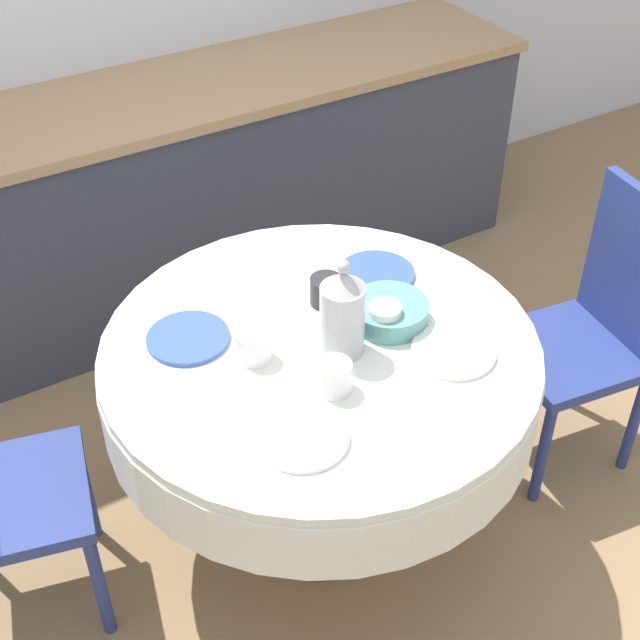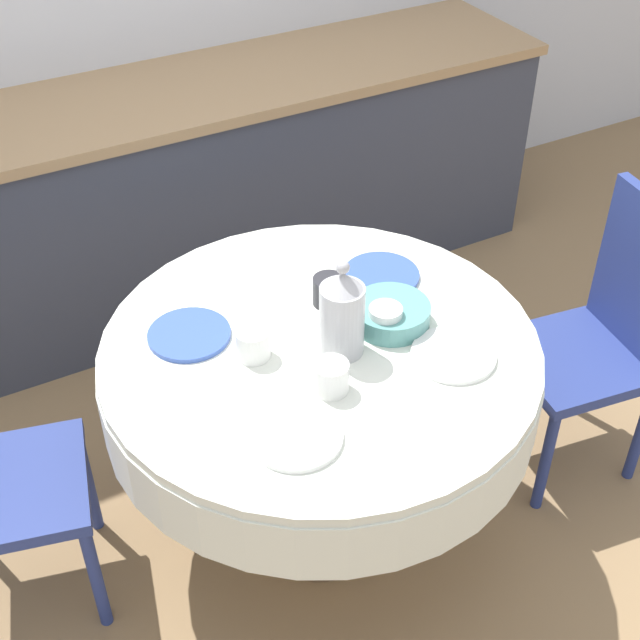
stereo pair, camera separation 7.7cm
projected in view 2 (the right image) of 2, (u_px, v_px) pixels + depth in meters
name	position (u px, v px, depth m)	size (l,w,h in m)	color
ground_plane	(320.00, 523.00, 2.82)	(12.00, 12.00, 0.00)	#8E704C
kitchen_counter	(153.00, 204.00, 3.48)	(3.24, 0.64, 0.89)	#383D4C
dining_table	(320.00, 379.00, 2.44)	(1.18, 1.18, 0.75)	brown
chair_left	(603.00, 330.00, 2.76)	(0.45, 0.45, 0.95)	navy
plate_near_left	(296.00, 437.00, 2.08)	(0.22, 0.22, 0.01)	white
cup_near_left	(331.00, 377.00, 2.19)	(0.09, 0.09, 0.08)	white
plate_near_right	(453.00, 355.00, 2.31)	(0.22, 0.22, 0.01)	white
cup_near_right	(385.00, 320.00, 2.37)	(0.09, 0.09, 0.08)	white
plate_far_left	(189.00, 335.00, 2.37)	(0.22, 0.22, 0.01)	#3856AD
cup_far_left	(253.00, 344.00, 2.29)	(0.09, 0.09, 0.08)	white
plate_far_right	(381.00, 275.00, 2.59)	(0.22, 0.22, 0.01)	#3856AD
cup_far_right	(329.00, 291.00, 2.47)	(0.09, 0.09, 0.08)	#28282D
coffee_carafe	(342.00, 314.00, 2.26)	(0.12, 0.12, 0.28)	#B2B2B7
fruit_bowl	(391.00, 314.00, 2.41)	(0.21, 0.21, 0.06)	#569993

